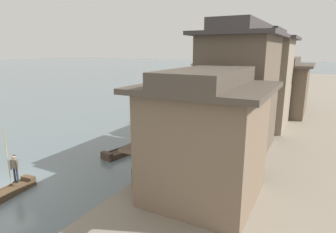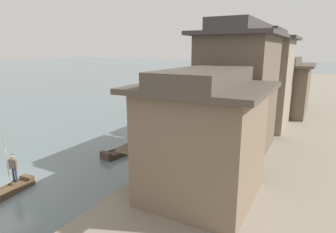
{
  "view_description": "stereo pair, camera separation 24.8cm",
  "coord_description": "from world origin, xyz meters",
  "px_view_note": "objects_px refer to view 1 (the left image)",
  "views": [
    {
      "loc": [
        15.39,
        -8.68,
        7.73
      ],
      "look_at": [
        2.89,
        14.7,
        1.41
      ],
      "focal_mm": 30.26,
      "sensor_mm": 36.0,
      "label": 1
    },
    {
      "loc": [
        15.61,
        -8.57,
        7.73
      ],
      "look_at": [
        2.89,
        14.7,
        1.41
      ],
      "focal_mm": 30.26,
      "sensor_mm": 36.0,
      "label": 2
    }
  ],
  "objects_px": {
    "mooring_post_dock_near": "(133,178)",
    "boat_moored_second": "(146,119)",
    "boat_midriver_upstream": "(201,124)",
    "mooring_post_dock_far": "(220,119)",
    "boat_moored_far": "(236,85)",
    "boat_moored_nearest": "(226,108)",
    "boatman_person": "(14,165)",
    "house_waterfront_second": "(239,90)",
    "house_waterfront_narrow": "(279,86)",
    "boat_midriver_drifting": "(130,149)",
    "mooring_post_dock_mid": "(195,136)",
    "house_waterfront_nearest": "(205,136)",
    "house_waterfront_tall": "(262,79)",
    "boat_moored_third": "(250,96)"
  },
  "relations": [
    {
      "from": "boat_moored_second",
      "to": "boat_moored_far",
      "type": "height_order",
      "value": "boat_moored_second"
    },
    {
      "from": "boat_moored_far",
      "to": "house_waterfront_second",
      "type": "xyz_separation_m",
      "value": [
        11.29,
        -42.38,
        4.9
      ]
    },
    {
      "from": "boat_moored_far",
      "to": "boat_midriver_upstream",
      "type": "bearing_deg",
      "value": -80.64
    },
    {
      "from": "boat_midriver_drifting",
      "to": "boat_midriver_upstream",
      "type": "distance_m",
      "value": 9.63
    },
    {
      "from": "boat_midriver_drifting",
      "to": "house_waterfront_second",
      "type": "height_order",
      "value": "house_waterfront_second"
    },
    {
      "from": "house_waterfront_narrow",
      "to": "mooring_post_dock_near",
      "type": "bearing_deg",
      "value": -100.07
    },
    {
      "from": "boat_midriver_upstream",
      "to": "house_waterfront_second",
      "type": "relative_size",
      "value": 0.41
    },
    {
      "from": "boat_moored_second",
      "to": "house_waterfront_second",
      "type": "bearing_deg",
      "value": -28.82
    },
    {
      "from": "house_waterfront_nearest",
      "to": "house_waterfront_narrow",
      "type": "distance_m",
      "value": 21.84
    },
    {
      "from": "boatman_person",
      "to": "house_waterfront_narrow",
      "type": "xyz_separation_m",
      "value": [
        10.35,
        25.1,
        2.2
      ]
    },
    {
      "from": "house_waterfront_nearest",
      "to": "mooring_post_dock_near",
      "type": "xyz_separation_m",
      "value": [
        -3.56,
        -0.9,
        -2.54
      ]
    },
    {
      "from": "boat_midriver_upstream",
      "to": "mooring_post_dock_far",
      "type": "xyz_separation_m",
      "value": [
        2.21,
        -0.7,
        0.96
      ]
    },
    {
      "from": "mooring_post_dock_far",
      "to": "boat_midriver_upstream",
      "type": "bearing_deg",
      "value": 162.39
    },
    {
      "from": "boat_moored_third",
      "to": "boat_moored_far",
      "type": "bearing_deg",
      "value": 113.61
    },
    {
      "from": "house_waterfront_nearest",
      "to": "mooring_post_dock_near",
      "type": "height_order",
      "value": "house_waterfront_nearest"
    },
    {
      "from": "mooring_post_dock_near",
      "to": "mooring_post_dock_far",
      "type": "bearing_deg",
      "value": 90.0
    },
    {
      "from": "boat_midriver_drifting",
      "to": "boatman_person",
      "type": "bearing_deg",
      "value": -103.54
    },
    {
      "from": "mooring_post_dock_far",
      "to": "boat_moored_third",
      "type": "bearing_deg",
      "value": 94.89
    },
    {
      "from": "boat_moored_second",
      "to": "mooring_post_dock_far",
      "type": "height_order",
      "value": "mooring_post_dock_far"
    },
    {
      "from": "boat_moored_far",
      "to": "boat_moored_nearest",
      "type": "bearing_deg",
      "value": -77.78
    },
    {
      "from": "boatman_person",
      "to": "boat_moored_far",
      "type": "relative_size",
      "value": 0.85
    },
    {
      "from": "boat_midriver_upstream",
      "to": "mooring_post_dock_far",
      "type": "height_order",
      "value": "mooring_post_dock_far"
    },
    {
      "from": "boat_midriver_upstream",
      "to": "mooring_post_dock_near",
      "type": "relative_size",
      "value": 3.78
    },
    {
      "from": "boat_moored_second",
      "to": "mooring_post_dock_mid",
      "type": "bearing_deg",
      "value": -36.91
    },
    {
      "from": "boat_moored_far",
      "to": "house_waterfront_nearest",
      "type": "height_order",
      "value": "house_waterfront_nearest"
    },
    {
      "from": "boat_moored_far",
      "to": "mooring_post_dock_far",
      "type": "relative_size",
      "value": 3.9
    },
    {
      "from": "boat_moored_third",
      "to": "mooring_post_dock_far",
      "type": "height_order",
      "value": "mooring_post_dock_far"
    },
    {
      "from": "boat_moored_far",
      "to": "house_waterfront_nearest",
      "type": "distance_m",
      "value": 51.1
    },
    {
      "from": "boat_moored_nearest",
      "to": "mooring_post_dock_far",
      "type": "relative_size",
      "value": 6.29
    },
    {
      "from": "boat_moored_third",
      "to": "mooring_post_dock_far",
      "type": "relative_size",
      "value": 5.87
    },
    {
      "from": "boatman_person",
      "to": "boat_moored_third",
      "type": "height_order",
      "value": "boatman_person"
    },
    {
      "from": "mooring_post_dock_near",
      "to": "boat_moored_second",
      "type": "bearing_deg",
      "value": 120.38
    },
    {
      "from": "boat_moored_far",
      "to": "house_waterfront_narrow",
      "type": "relative_size",
      "value": 0.43
    },
    {
      "from": "boat_midriver_upstream",
      "to": "house_waterfront_nearest",
      "type": "bearing_deg",
      "value": -67.86
    },
    {
      "from": "house_waterfront_second",
      "to": "house_waterfront_tall",
      "type": "bearing_deg",
      "value": 88.73
    },
    {
      "from": "boat_moored_nearest",
      "to": "boat_moored_second",
      "type": "bearing_deg",
      "value": -123.59
    },
    {
      "from": "boat_moored_nearest",
      "to": "house_waterfront_nearest",
      "type": "xyz_separation_m",
      "value": [
        5.89,
        -23.19,
        3.49
      ]
    },
    {
      "from": "boatman_person",
      "to": "boat_moored_nearest",
      "type": "xyz_separation_m",
      "value": [
        3.98,
        26.45,
        -1.27
      ]
    },
    {
      "from": "boatman_person",
      "to": "boat_moored_far",
      "type": "bearing_deg",
      "value": 91.9
    },
    {
      "from": "boat_midriver_upstream",
      "to": "house_waterfront_nearest",
      "type": "xyz_separation_m",
      "value": [
        5.77,
        -14.18,
        3.52
      ]
    },
    {
      "from": "boat_midriver_drifting",
      "to": "boat_moored_far",
      "type": "bearing_deg",
      "value": 94.71
    },
    {
      "from": "boatman_person",
      "to": "mooring_post_dock_far",
      "type": "height_order",
      "value": "boatman_person"
    },
    {
      "from": "boat_midriver_drifting",
      "to": "mooring_post_dock_mid",
      "type": "distance_m",
      "value": 5.13
    },
    {
      "from": "boat_moored_far",
      "to": "mooring_post_dock_far",
      "type": "height_order",
      "value": "mooring_post_dock_far"
    },
    {
      "from": "house_waterfront_narrow",
      "to": "house_waterfront_tall",
      "type": "bearing_deg",
      "value": -95.22
    },
    {
      "from": "house_waterfront_tall",
      "to": "mooring_post_dock_far",
      "type": "distance_m",
      "value": 5.33
    },
    {
      "from": "house_waterfront_second",
      "to": "mooring_post_dock_near",
      "type": "bearing_deg",
      "value": -111.63
    },
    {
      "from": "boat_moored_nearest",
      "to": "mooring_post_dock_far",
      "type": "distance_m",
      "value": 10.03
    },
    {
      "from": "mooring_post_dock_near",
      "to": "boat_moored_third",
      "type": "bearing_deg",
      "value": 92.96
    },
    {
      "from": "boat_midriver_upstream",
      "to": "house_waterfront_tall",
      "type": "relative_size",
      "value": 0.41
    }
  ]
}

